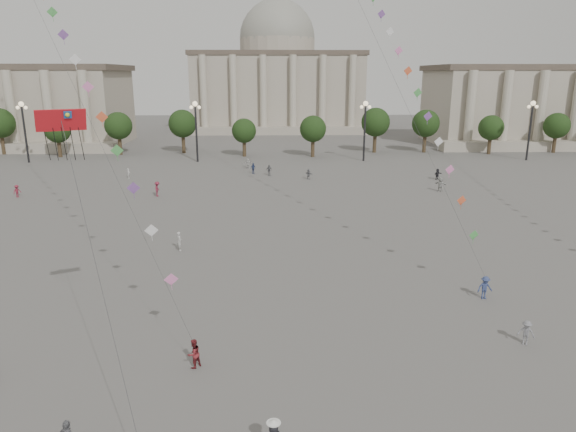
{
  "coord_description": "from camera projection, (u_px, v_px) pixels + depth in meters",
  "views": [
    {
      "loc": [
        -1.39,
        -22.01,
        15.14
      ],
      "look_at": [
        -0.41,
        12.0,
        5.74
      ],
      "focal_mm": 32.0,
      "sensor_mm": 36.0,
      "label": 1
    }
  ],
  "objects": [
    {
      "name": "ground",
      "position": [
        303.0,
        393.0,
        25.28
      ],
      "size": [
        360.0,
        360.0,
        0.0
      ],
      "primitive_type": "plane",
      "color": "#5A5855",
      "rests_on": "ground"
    },
    {
      "name": "hall_central",
      "position": [
        278.0,
        78.0,
        145.99
      ],
      "size": [
        48.3,
        34.3,
        35.5
      ],
      "color": "#A69E8B",
      "rests_on": "ground"
    },
    {
      "name": "tree_row",
      "position": [
        280.0,
        127.0,
        98.99
      ],
      "size": [
        137.12,
        5.12,
        8.0
      ],
      "color": "#3C2E1E",
      "rests_on": "ground"
    },
    {
      "name": "lamp_post_far_west",
      "position": [
        23.0,
        121.0,
        89.51
      ],
      "size": [
        2.0,
        0.9,
        10.65
      ],
      "color": "#262628",
      "rests_on": "ground"
    },
    {
      "name": "lamp_post_mid_west",
      "position": [
        196.0,
        120.0,
        90.34
      ],
      "size": [
        2.0,
        0.9,
        10.65
      ],
      "color": "#262628",
      "rests_on": "ground"
    },
    {
      "name": "lamp_post_mid_east",
      "position": [
        365.0,
        120.0,
        91.18
      ],
      "size": [
        2.0,
        0.9,
        10.65
      ],
      "color": "#262628",
      "rests_on": "ground"
    },
    {
      "name": "lamp_post_far_east",
      "position": [
        531.0,
        119.0,
        92.02
      ],
      "size": [
        2.0,
        0.9,
        10.65
      ],
      "color": "#262628",
      "rests_on": "ground"
    },
    {
      "name": "person_crowd_0",
      "position": [
        253.0,
        168.0,
        81.01
      ],
      "size": [
        0.99,
        0.98,
        1.68
      ],
      "primitive_type": "imported",
      "rotation": [
        0.0,
        0.0,
        0.76
      ],
      "color": "navy",
      "rests_on": "ground"
    },
    {
      "name": "person_crowd_2",
      "position": [
        17.0,
        191.0,
        65.33
      ],
      "size": [
        1.04,
        1.2,
        1.61
      ],
      "primitive_type": "imported",
      "rotation": [
        0.0,
        0.0,
        1.05
      ],
      "color": "maroon",
      "rests_on": "ground"
    },
    {
      "name": "person_crowd_4",
      "position": [
        248.0,
        163.0,
        85.68
      ],
      "size": [
        1.57,
        1.06,
        1.63
      ],
      "primitive_type": "imported",
      "rotation": [
        0.0,
        0.0,
        3.56
      ],
      "color": "silver",
      "rests_on": "ground"
    },
    {
      "name": "person_crowd_6",
      "position": [
        526.0,
        333.0,
        29.61
      ],
      "size": [
        1.11,
        0.97,
        1.5
      ],
      "primitive_type": "imported",
      "rotation": [
        0.0,
        0.0,
        5.75
      ],
      "color": "slate",
      "rests_on": "ground"
    },
    {
      "name": "person_crowd_7",
      "position": [
        440.0,
        184.0,
        68.58
      ],
      "size": [
        1.67,
        1.63,
        1.91
      ],
      "primitive_type": "imported",
      "rotation": [
        0.0,
        0.0,
        2.38
      ],
      "color": "#B6B6B1",
      "rests_on": "ground"
    },
    {
      "name": "person_crowd_9",
      "position": [
        437.0,
        174.0,
        76.39
      ],
      "size": [
        1.54,
        1.2,
        1.63
      ],
      "primitive_type": "imported",
      "rotation": [
        0.0,
        0.0,
        0.55
      ],
      "color": "black",
      "rests_on": "ground"
    },
    {
      "name": "person_crowd_10",
      "position": [
        129.0,
        173.0,
        77.29
      ],
      "size": [
        0.4,
        0.58,
        1.52
      ],
      "primitive_type": "imported",
      "rotation": [
        0.0,
        0.0,
        1.5
      ],
      "color": "silver",
      "rests_on": "ground"
    },
    {
      "name": "person_crowd_12",
      "position": [
        309.0,
        174.0,
        76.6
      ],
      "size": [
        1.31,
        1.38,
        1.55
      ],
      "primitive_type": "imported",
      "rotation": [
        0.0,
        0.0,
        2.3
      ],
      "color": "slate",
      "rests_on": "ground"
    },
    {
      "name": "person_crowd_13",
      "position": [
        180.0,
        241.0,
        45.5
      ],
      "size": [
        0.58,
        0.73,
        1.73
      ],
      "primitive_type": "imported",
      "rotation": [
        0.0,
        0.0,
        1.87
      ],
      "color": "#BBBAB6",
      "rests_on": "ground"
    },
    {
      "name": "person_crowd_16",
      "position": [
        269.0,
        170.0,
        79.41
      ],
      "size": [
        1.06,
        0.66,
        1.69
      ],
      "primitive_type": "imported",
      "rotation": [
        0.0,
        0.0,
        0.27
      ],
      "color": "#5A5A5E",
      "rests_on": "ground"
    },
    {
      "name": "person_crowd_17",
      "position": [
        157.0,
        189.0,
        65.79
      ],
      "size": [
        0.72,
        1.25,
        1.93
      ],
      "primitive_type": "imported",
      "rotation": [
        0.0,
        0.0,
        1.56
      ],
      "color": "maroon",
      "rests_on": "ground"
    },
    {
      "name": "kite_flyer_0",
      "position": [
        194.0,
        354.0,
        27.26
      ],
      "size": [
        0.99,
        1.0,
        1.63
      ],
      "primitive_type": "imported",
      "rotation": [
        0.0,
        0.0,
        3.98
      ],
      "color": "maroon",
      "rests_on": "ground"
    },
    {
      "name": "kite_flyer_1",
      "position": [
        485.0,
        288.0,
        35.66
      ],
      "size": [
        1.14,
        0.74,
        1.66
      ],
      "primitive_type": "imported",
      "rotation": [
        0.0,
        0.0,
        0.11
      ],
      "color": "navy",
      "rests_on": "ground"
    },
    {
      "name": "dragon_kite",
      "position": [
        64.0,
        137.0,
        23.79
      ],
      "size": [
        3.64,
        5.12,
        15.32
      ],
      "color": "red",
      "rests_on": "ground"
    }
  ]
}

